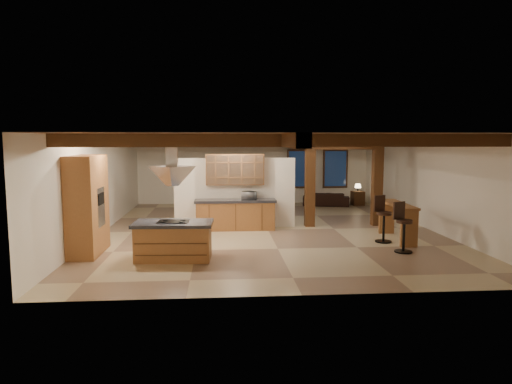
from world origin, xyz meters
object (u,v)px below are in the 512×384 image
at_px(dining_table, 249,205).
at_px(bar_counter, 397,215).
at_px(sofa, 326,199).
at_px(kitchen_island, 174,240).

height_order(dining_table, bar_counter, bar_counter).
xyz_separation_m(dining_table, sofa, (3.38, 1.96, -0.05)).
bearing_deg(dining_table, sofa, 51.97).
relative_size(dining_table, sofa, 0.98).
height_order(dining_table, sofa, dining_table).
relative_size(sofa, bar_counter, 0.97).
relative_size(kitchen_island, sofa, 0.97).
bearing_deg(dining_table, bar_counter, -28.99).
distance_m(dining_table, sofa, 3.90).
height_order(kitchen_island, bar_counter, bar_counter).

